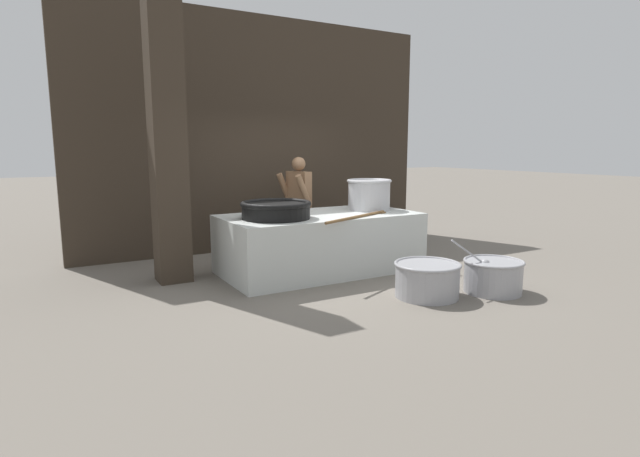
{
  "coord_description": "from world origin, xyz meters",
  "views": [
    {
      "loc": [
        -3.64,
        -6.36,
        1.84
      ],
      "look_at": [
        0.0,
        0.0,
        0.65
      ],
      "focal_mm": 28.0,
      "sensor_mm": 36.0,
      "label": 1
    }
  ],
  "objects_px": {
    "prep_bowl_vegetables": "(493,275)",
    "prep_bowl_meat": "(427,278)",
    "cook": "(298,202)",
    "giant_wok_near": "(276,209)",
    "stock_pot": "(369,194)"
  },
  "relations": [
    {
      "from": "stock_pot",
      "to": "cook",
      "type": "relative_size",
      "value": 0.42
    },
    {
      "from": "prep_bowl_meat",
      "to": "giant_wok_near",
      "type": "bearing_deg",
      "value": 126.83
    },
    {
      "from": "giant_wok_near",
      "to": "prep_bowl_meat",
      "type": "bearing_deg",
      "value": -53.17
    },
    {
      "from": "giant_wok_near",
      "to": "cook",
      "type": "height_order",
      "value": "cook"
    },
    {
      "from": "cook",
      "to": "stock_pot",
      "type": "bearing_deg",
      "value": 106.97
    },
    {
      "from": "cook",
      "to": "prep_bowl_vegetables",
      "type": "xyz_separation_m",
      "value": [
        1.1,
        -3.3,
        -0.68
      ]
    },
    {
      "from": "cook",
      "to": "prep_bowl_vegetables",
      "type": "bearing_deg",
      "value": 95.91
    },
    {
      "from": "stock_pot",
      "to": "prep_bowl_vegetables",
      "type": "distance_m",
      "value": 2.35
    },
    {
      "from": "stock_pot",
      "to": "cook",
      "type": "distance_m",
      "value": 1.35
    },
    {
      "from": "prep_bowl_vegetables",
      "to": "stock_pot",
      "type": "bearing_deg",
      "value": 101.67
    },
    {
      "from": "prep_bowl_vegetables",
      "to": "prep_bowl_meat",
      "type": "bearing_deg",
      "value": 162.26
    },
    {
      "from": "cook",
      "to": "prep_bowl_meat",
      "type": "relative_size",
      "value": 2.04
    },
    {
      "from": "giant_wok_near",
      "to": "prep_bowl_vegetables",
      "type": "relative_size",
      "value": 1.03
    },
    {
      "from": "giant_wok_near",
      "to": "prep_bowl_vegetables",
      "type": "height_order",
      "value": "giant_wok_near"
    },
    {
      "from": "cook",
      "to": "prep_bowl_vegetables",
      "type": "distance_m",
      "value": 3.54
    }
  ]
}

